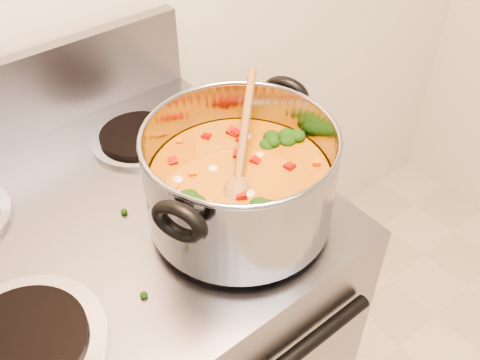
{
  "coord_description": "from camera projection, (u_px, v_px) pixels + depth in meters",
  "views": [
    {
      "loc": [
        -0.22,
        0.55,
        1.55
      ],
      "look_at": [
        0.15,
        1.01,
        1.01
      ],
      "focal_mm": 40.0,
      "sensor_mm": 36.0,
      "label": 1
    }
  ],
  "objects": [
    {
      "name": "cooktop_crumbs",
      "position": [
        170.0,
        186.0,
        0.92
      ],
      "size": [
        0.13,
        0.36,
        0.01
      ],
      "color": "black",
      "rests_on": "electric_range"
    },
    {
      "name": "wooden_spoon",
      "position": [
        241.0,
        159.0,
        0.79
      ],
      "size": [
        0.19,
        0.18,
        0.11
      ],
      "rotation": [
        0.0,
        0.0,
        0.77
      ],
      "color": "brown",
      "rests_on": "stockpot"
    },
    {
      "name": "stockpot",
      "position": [
        240.0,
        181.0,
        0.81
      ],
      "size": [
        0.35,
        0.29,
        0.17
      ],
      "rotation": [
        0.0,
        0.0,
        0.41
      ],
      "color": "gray",
      "rests_on": "electric_range"
    }
  ]
}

